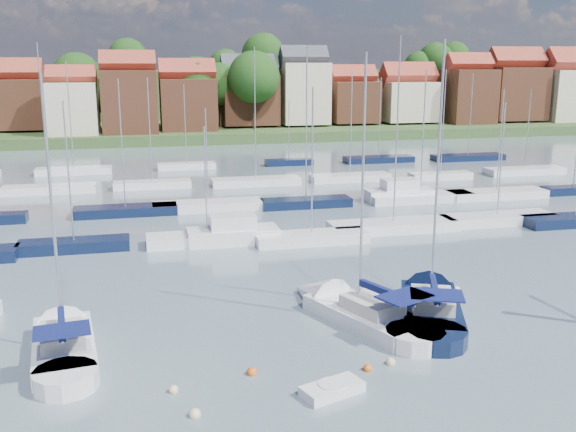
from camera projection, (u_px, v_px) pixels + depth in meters
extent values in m
plane|color=#4F5D6B|center=(255.00, 192.00, 69.89)|extent=(260.00, 260.00, 0.00)
cube|color=silver|center=(64.00, 351.00, 30.43)|extent=(3.57, 6.95, 1.20)
cone|color=silver|center=(62.00, 319.00, 34.24)|extent=(3.15, 3.55, 2.77)
cylinder|color=silver|center=(66.00, 383.00, 27.39)|extent=(3.09, 3.09, 1.20)
cube|color=beige|center=(63.00, 336.00, 29.79)|extent=(2.27, 2.99, 0.70)
cylinder|color=#B2B2B7|center=(52.00, 210.00, 29.30)|extent=(0.14, 0.14, 12.33)
cylinder|color=#B2B2B7|center=(62.00, 326.00, 28.75)|extent=(0.55, 3.68, 0.10)
cube|color=#0F174D|center=(62.00, 323.00, 28.72)|extent=(0.73, 3.52, 0.35)
cube|color=#0F174D|center=(62.00, 330.00, 27.59)|extent=(2.54, 1.94, 0.08)
cube|color=silver|center=(365.00, 319.00, 34.30)|extent=(5.54, 7.76, 1.20)
cone|color=silver|center=(314.00, 295.00, 37.82)|extent=(4.10, 4.37, 2.98)
cylinder|color=silver|center=(415.00, 341.00, 31.48)|extent=(3.91, 3.91, 1.20)
cube|color=beige|center=(372.00, 305.00, 33.69)|extent=(3.09, 3.56, 0.70)
cylinder|color=#B2B2B7|center=(363.00, 184.00, 33.03)|extent=(0.14, 0.14, 13.26)
cylinder|color=#B2B2B7|center=(386.00, 295.00, 32.71)|extent=(1.64, 3.70, 0.10)
cube|color=#0F174D|center=(386.00, 292.00, 32.67)|extent=(1.75, 3.60, 0.35)
cube|color=#0F174D|center=(405.00, 296.00, 31.62)|extent=(3.03, 2.64, 0.08)
cube|color=black|center=(431.00, 313.00, 35.08)|extent=(5.54, 7.96, 1.20)
cone|color=black|center=(426.00, 285.00, 39.50)|extent=(4.16, 4.45, 3.06)
cylinder|color=black|center=(436.00, 341.00, 31.54)|extent=(3.97, 3.97, 1.20)
cube|color=beige|center=(432.00, 300.00, 34.37)|extent=(3.12, 3.64, 0.70)
cylinder|color=#B2B2B7|center=(437.00, 175.00, 33.83)|extent=(0.14, 0.14, 13.92)
cylinder|color=#B2B2B7|center=(435.00, 291.00, 33.19)|extent=(1.59, 3.84, 0.10)
cube|color=#0F174D|center=(435.00, 289.00, 33.16)|extent=(1.70, 3.72, 0.35)
cube|color=#0F174D|center=(437.00, 295.00, 31.84)|extent=(3.10, 2.66, 0.08)
cube|color=silver|center=(332.00, 390.00, 26.91)|extent=(2.91, 2.04, 0.52)
cylinder|color=silver|center=(332.00, 387.00, 26.87)|extent=(1.23, 1.23, 0.33)
sphere|color=beige|center=(173.00, 392.00, 27.11)|extent=(0.42, 0.42, 0.42)
sphere|color=#D85914|center=(252.00, 374.00, 28.66)|extent=(0.47, 0.47, 0.47)
sphere|color=beige|center=(391.00, 364.00, 29.63)|extent=(0.44, 0.44, 0.44)
sphere|color=beige|center=(456.00, 292.00, 39.03)|extent=(0.55, 0.55, 0.55)
sphere|color=#D85914|center=(368.00, 370.00, 29.02)|extent=(0.42, 0.42, 0.42)
sphere|color=beige|center=(195.00, 417.00, 25.23)|extent=(0.48, 0.48, 0.48)
cube|color=black|center=(74.00, 246.00, 47.61)|extent=(8.01, 2.24, 1.00)
cylinder|color=#B2B2B7|center=(68.00, 172.00, 46.32)|extent=(0.12, 0.12, 10.16)
cube|color=silver|center=(207.00, 240.00, 49.44)|extent=(9.22, 2.58, 1.00)
cylinder|color=#B2B2B7|center=(206.00, 181.00, 48.39)|extent=(0.12, 0.12, 8.18)
cube|color=silver|center=(312.00, 239.00, 49.67)|extent=(8.78, 2.46, 1.00)
cylinder|color=#B2B2B7|center=(312.00, 162.00, 48.28)|extent=(0.12, 0.12, 11.06)
cube|color=silver|center=(393.00, 227.00, 53.29)|extent=(10.79, 3.02, 1.00)
cylinder|color=#B2B2B7|center=(397.00, 131.00, 51.46)|extent=(0.12, 0.12, 14.87)
cube|color=silver|center=(497.00, 220.00, 55.76)|extent=(10.13, 2.84, 1.00)
cylinder|color=#B2B2B7|center=(501.00, 159.00, 54.54)|extent=(0.12, 0.12, 9.59)
cube|color=black|center=(576.00, 221.00, 55.37)|extent=(9.52, 2.67, 1.00)
cube|color=silver|center=(233.00, 237.00, 49.65)|extent=(7.00, 2.60, 1.40)
cube|color=silver|center=(233.00, 223.00, 49.40)|extent=(3.50, 2.20, 1.30)
cube|color=black|center=(126.00, 211.00, 58.91)|extent=(9.30, 2.60, 1.00)
cylinder|color=#B2B2B7|center=(122.00, 144.00, 57.47)|extent=(0.12, 0.12, 11.48)
cube|color=silver|center=(208.00, 207.00, 60.93)|extent=(10.40, 2.91, 1.00)
cylinder|color=#B2B2B7|center=(207.00, 155.00, 59.81)|extent=(0.12, 0.12, 8.77)
cube|color=black|center=(306.00, 203.00, 62.31)|extent=(8.80, 2.46, 1.00)
cylinder|color=#B2B2B7|center=(306.00, 124.00, 60.54)|extent=(0.12, 0.12, 14.33)
cube|color=silver|center=(420.00, 198.00, 64.81)|extent=(10.73, 3.00, 1.00)
cylinder|color=#B2B2B7|center=(423.00, 133.00, 63.30)|extent=(0.12, 0.12, 12.14)
cube|color=silver|center=(496.00, 195.00, 66.47)|extent=(10.48, 2.93, 1.00)
cylinder|color=#B2B2B7|center=(500.00, 140.00, 65.17)|extent=(0.12, 0.12, 10.28)
cube|color=black|center=(573.00, 191.00, 68.57)|extent=(6.84, 1.91, 1.00)
cube|color=silver|center=(399.00, 196.00, 65.14)|extent=(7.00, 2.60, 1.40)
cube|color=silver|center=(399.00, 185.00, 64.89)|extent=(3.50, 2.20, 1.30)
cube|color=silver|center=(50.00, 190.00, 69.04)|extent=(9.71, 2.72, 1.00)
cylinder|color=#B2B2B7|center=(43.00, 116.00, 67.21)|extent=(0.12, 0.12, 14.88)
cube|color=silver|center=(152.00, 185.00, 71.71)|extent=(8.49, 2.38, 1.00)
cylinder|color=#B2B2B7|center=(150.00, 130.00, 70.29)|extent=(0.12, 0.12, 11.31)
cube|color=silver|center=(256.00, 182.00, 73.56)|extent=(10.16, 2.85, 1.00)
cylinder|color=#B2B2B7|center=(255.00, 114.00, 71.77)|extent=(0.12, 0.12, 14.59)
cube|color=silver|center=(350.00, 178.00, 76.17)|extent=(9.53, 2.67, 1.00)
cylinder|color=#B2B2B7|center=(351.00, 124.00, 74.69)|extent=(0.12, 0.12, 11.91)
cube|color=silver|center=(440.00, 177.00, 77.26)|extent=(7.62, 2.13, 1.00)
cylinder|color=#B2B2B7|center=(443.00, 122.00, 75.75)|extent=(0.12, 0.12, 12.13)
cube|color=silver|center=(524.00, 171.00, 80.94)|extent=(10.17, 2.85, 1.00)
cylinder|color=#B2B2B7|center=(528.00, 129.00, 79.70)|extent=(0.12, 0.12, 9.73)
cube|color=silver|center=(74.00, 171.00, 81.06)|extent=(9.24, 2.59, 1.00)
cylinder|color=#B2B2B7|center=(70.00, 115.00, 79.43)|extent=(0.12, 0.12, 13.17)
cube|color=silver|center=(187.00, 167.00, 84.88)|extent=(7.57, 2.12, 1.00)
cylinder|color=#B2B2B7|center=(185.00, 124.00, 83.59)|extent=(0.12, 0.12, 10.24)
cube|color=black|center=(289.00, 163.00, 88.10)|extent=(6.58, 1.84, 1.00)
cylinder|color=#B2B2B7|center=(289.00, 130.00, 87.07)|extent=(0.12, 0.12, 8.01)
cube|color=black|center=(379.00, 160.00, 90.90)|extent=(9.92, 2.78, 1.00)
cylinder|color=#B2B2B7|center=(380.00, 117.00, 89.53)|extent=(0.12, 0.12, 10.92)
cube|color=black|center=(468.00, 158.00, 92.85)|extent=(10.55, 2.95, 1.00)
cylinder|color=#B2B2B7|center=(471.00, 114.00, 91.41)|extent=(0.12, 0.12, 11.51)
cube|color=#355028|center=(194.00, 125.00, 142.83)|extent=(200.00, 70.00, 3.00)
cube|color=#355028|center=(185.00, 98.00, 165.45)|extent=(200.00, 60.00, 14.00)
cube|color=brown|center=(15.00, 104.00, 115.79)|extent=(10.37, 9.97, 8.73)
cube|color=brown|center=(12.00, 72.00, 114.49)|extent=(10.57, 5.13, 5.13)
cube|color=beige|center=(74.00, 109.00, 109.96)|extent=(8.09, 8.80, 8.96)
cube|color=brown|center=(71.00, 76.00, 108.70)|extent=(8.25, 4.00, 4.00)
cube|color=brown|center=(130.00, 102.00, 112.68)|extent=(9.36, 10.17, 10.97)
cube|color=brown|center=(128.00, 63.00, 111.15)|extent=(9.54, 4.63, 4.63)
cube|color=brown|center=(188.00, 105.00, 116.74)|extent=(9.90, 8.56, 9.42)
cube|color=brown|center=(187.00, 72.00, 115.38)|extent=(10.10, 4.90, 4.90)
cube|color=brown|center=(249.00, 99.00, 124.00)|extent=(10.59, 8.93, 9.49)
cube|color=#383A42|center=(249.00, 67.00, 122.60)|extent=(10.80, 5.24, 5.24)
cube|color=beige|center=(303.00, 93.00, 125.27)|extent=(9.01, 8.61, 11.65)
cube|color=#383A42|center=(304.00, 57.00, 123.67)|extent=(9.19, 4.46, 4.46)
cube|color=brown|center=(352.00, 102.00, 129.12)|extent=(9.10, 9.34, 8.00)
cube|color=brown|center=(353.00, 76.00, 127.94)|extent=(9.28, 4.50, 4.50)
cube|color=beige|center=(407.00, 101.00, 131.33)|extent=(10.86, 9.59, 7.88)
cube|color=brown|center=(409.00, 75.00, 130.12)|extent=(11.07, 5.37, 5.37)
cube|color=brown|center=(467.00, 97.00, 131.17)|extent=(9.18, 9.96, 10.97)
cube|color=brown|center=(469.00, 64.00, 129.65)|extent=(9.36, 4.54, 4.54)
cube|color=brown|center=(513.00, 94.00, 134.79)|extent=(11.39, 9.67, 10.76)
cube|color=brown|center=(516.00, 60.00, 133.23)|extent=(11.62, 5.64, 5.64)
cube|color=beige|center=(572.00, 96.00, 135.97)|extent=(12.95, 8.52, 10.80)
cube|color=brown|center=(576.00, 62.00, 134.36)|extent=(13.21, 6.41, 6.41)
cylinder|color=#382619|center=(434.00, 86.00, 151.98)|extent=(0.50, 0.50, 4.47)
sphere|color=#274A17|center=(435.00, 60.00, 150.58)|extent=(8.18, 8.18, 8.18)
cylinder|color=#382619|center=(221.00, 116.00, 122.80)|extent=(0.50, 0.50, 4.46)
sphere|color=#274A17|center=(220.00, 84.00, 121.40)|extent=(8.15, 8.15, 8.15)
cylinder|color=#382619|center=(264.00, 88.00, 141.11)|extent=(0.50, 0.50, 5.15)
sphere|color=#274A17|center=(263.00, 55.00, 139.50)|extent=(9.41, 9.41, 9.41)
cylinder|color=#382619|center=(129.00, 88.00, 137.28)|extent=(0.50, 0.50, 4.56)
sphere|color=#274A17|center=(128.00, 58.00, 135.85)|extent=(8.34, 8.34, 8.34)
cylinder|color=#382619|center=(79.00, 113.00, 125.69)|extent=(0.50, 0.50, 5.15)
sphere|color=#274A17|center=(77.00, 77.00, 124.08)|extent=(9.42, 9.42, 9.42)
cylinder|color=#382619|center=(265.00, 114.00, 133.45)|extent=(0.50, 0.50, 3.77)
sphere|color=#274A17|center=(265.00, 89.00, 132.28)|extent=(6.89, 6.89, 6.89)
cylinder|color=#382619|center=(254.00, 116.00, 119.20)|extent=(0.50, 0.50, 5.21)
sphere|color=#274A17|center=(254.00, 77.00, 117.58)|extent=(9.53, 9.53, 9.53)
cylinder|color=#382619|center=(482.00, 113.00, 141.19)|extent=(0.50, 0.50, 2.97)
sphere|color=#274A17|center=(483.00, 95.00, 140.26)|extent=(5.44, 5.44, 5.44)
cylinder|color=#382619|center=(198.00, 117.00, 119.68)|extent=(0.50, 0.50, 4.84)
sphere|color=#274A17|center=(197.00, 81.00, 118.16)|extent=(8.85, 8.85, 8.85)
cylinder|color=#382619|center=(418.00, 88.00, 151.36)|extent=(0.50, 0.50, 3.72)
sphere|color=#274A17|center=(419.00, 66.00, 150.19)|extent=(6.80, 6.80, 6.80)
cylinder|color=#382619|center=(466.00, 114.00, 132.23)|extent=(0.50, 0.50, 4.05)
sphere|color=#274A17|center=(468.00, 87.00, 130.97)|extent=(7.40, 7.40, 7.40)
cylinder|color=#382619|center=(226.00, 91.00, 139.06)|extent=(0.50, 0.50, 3.93)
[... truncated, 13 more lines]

